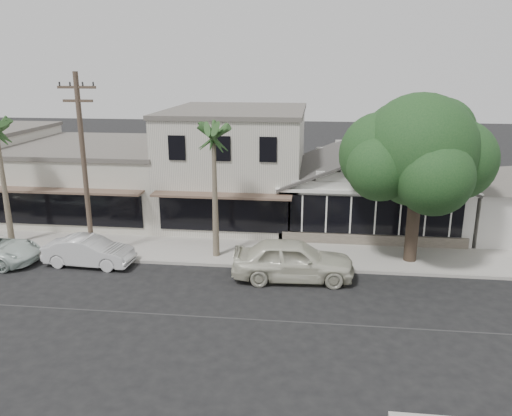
# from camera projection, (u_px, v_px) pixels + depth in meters

# --- Properties ---
(ground) EXTENTS (140.00, 140.00, 0.00)m
(ground) POSITION_uv_depth(u_px,v_px,m) (262.00, 320.00, 18.80)
(ground) COLOR black
(ground) RESTS_ON ground
(sidewalk_north) EXTENTS (90.00, 3.50, 0.15)m
(sidewalk_north) POSITION_uv_depth(u_px,v_px,m) (124.00, 247.00, 26.12)
(sidewalk_north) COLOR #9E9991
(sidewalk_north) RESTS_ON ground
(corner_shop) EXTENTS (10.40, 8.60, 5.10)m
(corner_shop) POSITION_uv_depth(u_px,v_px,m) (368.00, 182.00, 29.42)
(corner_shop) COLOR silver
(corner_shop) RESTS_ON ground
(row_building_near) EXTENTS (8.00, 10.00, 6.50)m
(row_building_near) POSITION_uv_depth(u_px,v_px,m) (237.00, 165.00, 31.13)
(row_building_near) COLOR beige
(row_building_near) RESTS_ON ground
(row_building_midnear) EXTENTS (10.00, 10.00, 4.20)m
(row_building_midnear) POSITION_uv_depth(u_px,v_px,m) (101.00, 179.00, 32.46)
(row_building_midnear) COLOR beige
(row_building_midnear) RESTS_ON ground
(utility_pole) EXTENTS (1.80, 0.24, 9.00)m
(utility_pole) POSITION_uv_depth(u_px,v_px,m) (84.00, 164.00, 23.46)
(utility_pole) COLOR brown
(utility_pole) RESTS_ON ground
(car_0) EXTENTS (5.52, 2.46, 1.84)m
(car_0) POSITION_uv_depth(u_px,v_px,m) (293.00, 260.00, 22.20)
(car_0) COLOR beige
(car_0) RESTS_ON ground
(car_1) EXTENTS (4.33, 1.71, 1.40)m
(car_1) POSITION_uv_depth(u_px,v_px,m) (89.00, 251.00, 23.81)
(car_1) COLOR silver
(car_1) RESTS_ON ground
(shade_tree) EXTENTS (7.33, 6.62, 8.13)m
(shade_tree) POSITION_uv_depth(u_px,v_px,m) (417.00, 153.00, 23.03)
(shade_tree) COLOR #403527
(shade_tree) RESTS_ON ground
(palm_east) EXTENTS (2.93, 2.93, 7.11)m
(palm_east) POSITION_uv_depth(u_px,v_px,m) (214.00, 136.00, 23.18)
(palm_east) COLOR #726651
(palm_east) RESTS_ON ground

